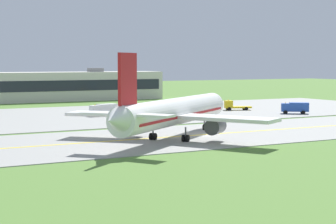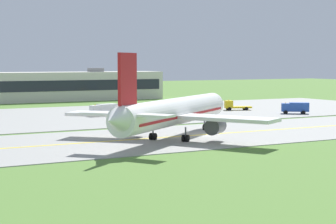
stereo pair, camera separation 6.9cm
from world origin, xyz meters
name	(u,v)px [view 1 (the left image)]	position (x,y,z in m)	size (l,w,h in m)	color
ground_plane	(203,135)	(0.00, 0.00, 0.00)	(500.00, 500.00, 0.00)	#517A33
taxiway_strip	(203,135)	(0.00, 0.00, 0.05)	(240.00, 28.00, 0.10)	gray
apron_pad	(142,113)	(10.00, 42.00, 0.05)	(140.00, 52.00, 0.10)	gray
taxiway_centreline	(203,135)	(0.00, 0.00, 0.11)	(220.00, 0.60, 0.01)	yellow
airplane_lead	(173,112)	(-6.94, -2.74, 4.13)	(33.54, 29.19, 12.70)	white
service_truck_baggage	(295,107)	(38.66, 22.84, 1.53)	(6.06, 5.18, 2.60)	#264CA5
service_truck_fuel	(234,106)	(32.32, 37.64, 1.18)	(6.70, 4.32, 2.59)	yellow
service_truck_catering	(104,109)	(-0.78, 38.80, 1.53)	(6.26, 3.14, 2.60)	silver
terminal_building	(53,87)	(5.57, 93.00, 4.34)	(67.76, 12.39, 9.86)	beige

